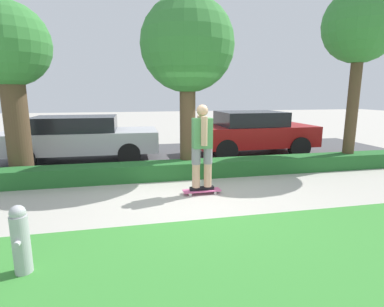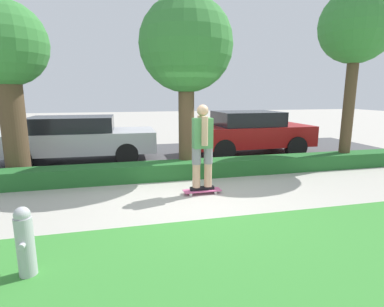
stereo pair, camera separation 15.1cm
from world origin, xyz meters
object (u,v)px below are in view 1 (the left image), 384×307
tree_far (361,28)px  parked_car_middle (252,132)px  fire_hydrant (21,240)px  tree_mid (187,47)px  skateboard (202,191)px  parked_car_front (80,137)px  skater_person (202,146)px  tree_near (9,53)px

tree_far → parked_car_middle: bearing=132.5°
fire_hydrant → tree_mid: bearing=55.1°
parked_car_middle → skateboard: bearing=-127.5°
parked_car_front → fire_hydrant: (0.19, -6.02, -0.33)m
tree_far → parked_car_front: 8.38m
skater_person → tree_mid: 2.65m
skateboard → parked_car_front: size_ratio=0.17×
skater_person → fire_hydrant: size_ratio=2.12×
skater_person → tree_far: (4.59, 1.41, 2.71)m
tree_mid → skater_person: bearing=-90.8°
skater_person → tree_far: 5.51m
tree_far → parked_car_front: bearing=162.8°
tree_mid → parked_car_front: 4.32m
parked_car_front → tree_mid: bearing=-35.0°
tree_mid → parked_car_middle: (2.60, 1.96, -2.35)m
tree_far → parked_car_middle: tree_far is taller
tree_far → fire_hydrant: bearing=-153.1°
tree_far → tree_near: bearing=176.6°
tree_mid → tree_near: bearing=175.5°
skater_person → tree_far: tree_far is taller
tree_near → parked_car_middle: (6.60, 1.64, -2.14)m
parked_car_front → parked_car_middle: parked_car_middle is taller
skateboard → tree_far: (4.59, 1.41, 3.66)m
parked_car_front → parked_car_middle: bearing=-0.6°
skater_person → fire_hydrant: bearing=-139.6°
tree_far → parked_car_front: size_ratio=1.04×
tree_near → fire_hydrant: tree_near is taller
parked_car_front → parked_car_middle: size_ratio=1.15×
skateboard → tree_far: size_ratio=0.16×
skateboard → tree_mid: size_ratio=0.18×
parked_car_front → fire_hydrant: bearing=-87.0°
parked_car_front → tree_far: bearing=-16.1°
skater_person → parked_car_front: bearing=127.7°
tree_mid → fire_hydrant: bearing=-124.9°
skater_person → fire_hydrant: 3.58m
tree_near → tree_far: size_ratio=0.85×
parked_car_front → tree_near: bearing=-120.0°
parked_car_middle → fire_hydrant: bearing=-133.4°
skater_person → parked_car_middle: bearing=53.6°
tree_mid → tree_far: 4.61m
skateboard → fire_hydrant: 3.55m
tree_near → parked_car_middle: bearing=14.0°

